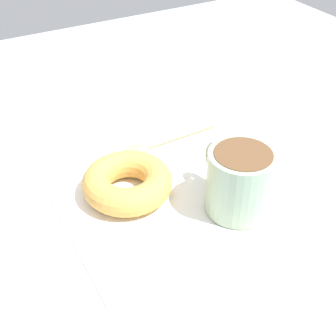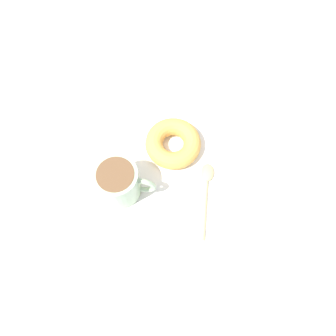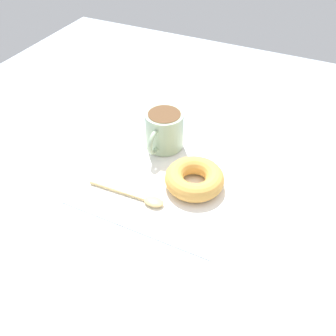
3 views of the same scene
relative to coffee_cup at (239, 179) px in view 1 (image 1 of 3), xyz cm
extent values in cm
cube|color=#99A8B7|center=(5.40, 1.75, -5.26)|extent=(120.00, 120.00, 2.00)
cube|color=white|center=(8.01, 4.67, -4.11)|extent=(28.27, 28.27, 0.30)
cylinder|color=#9EB793|center=(-0.21, 0.00, -0.18)|extent=(7.64, 7.64, 7.57)
cylinder|color=brown|center=(-0.21, 0.00, 3.40)|extent=(6.44, 6.44, 0.60)
torus|color=#9EB793|center=(4.04, 0.02, -0.18)|extent=(5.14, 0.93, 5.14)
torus|color=gold|center=(8.25, 10.06, -2.26)|extent=(10.79, 10.79, 3.41)
ellipsoid|color=#D8B772|center=(15.45, 5.46, -3.51)|extent=(2.53, 3.68, 0.90)
cylinder|color=#D8B772|center=(15.70, -1.57, -3.68)|extent=(0.97, 11.74, 0.56)
camera|label=1|loc=(-31.94, 26.90, 32.55)|focal=50.00mm
camera|label=2|loc=(11.29, -18.70, 53.95)|focal=35.00mm
camera|label=3|loc=(54.65, 26.67, 44.02)|focal=40.00mm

